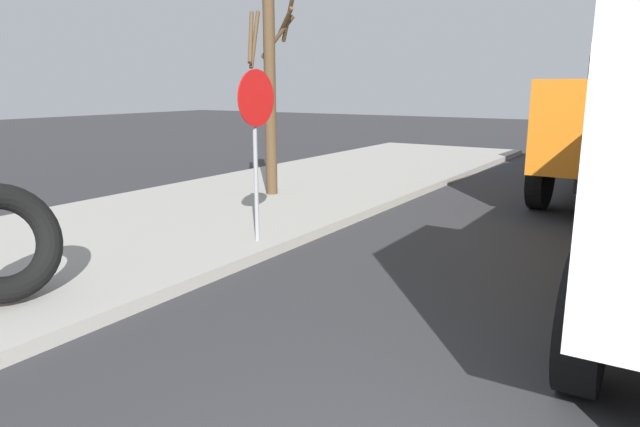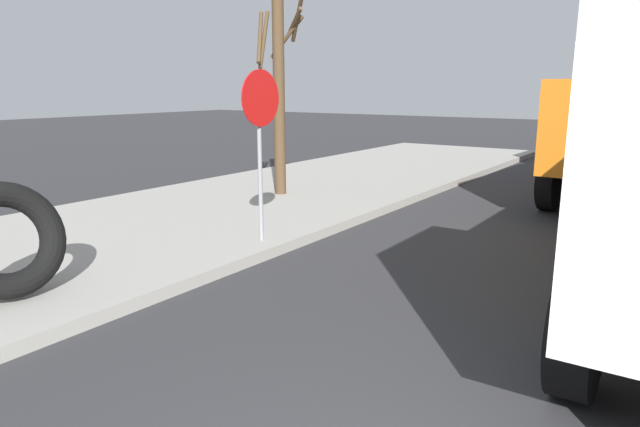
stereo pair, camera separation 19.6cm
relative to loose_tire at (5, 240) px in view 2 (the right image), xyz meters
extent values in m
torus|color=black|center=(0.00, 0.00, 0.00)|extent=(1.28, 0.80, 1.23)
cylinder|color=gray|center=(3.18, -0.70, 0.56)|extent=(0.06, 0.06, 2.36)
cylinder|color=red|center=(3.18, -0.74, 1.36)|extent=(0.76, 0.02, 0.76)
cylinder|color=black|center=(1.54, -5.15, -0.22)|extent=(1.10, 0.31, 1.10)
cylinder|color=black|center=(12.90, -3.62, -0.22)|extent=(1.11, 0.34, 1.10)
cylinder|color=black|center=(8.30, -3.45, -0.22)|extent=(1.11, 0.34, 1.10)
cylinder|color=#4C3823|center=(6.17, 1.30, 1.50)|extent=(0.23, 0.23, 4.23)
cylinder|color=#4C3823|center=(5.97, 1.59, 2.44)|extent=(0.68, 0.49, 1.03)
cylinder|color=#4C3823|center=(6.45, 1.12, 2.73)|extent=(0.45, 0.65, 0.50)
cylinder|color=#4C3823|center=(6.47, 1.05, 2.81)|extent=(0.59, 0.69, 0.85)
cylinder|color=#4C3823|center=(6.51, 1.36, 2.46)|extent=(0.20, 0.76, 0.82)
cylinder|color=#4C3823|center=(6.06, 1.56, 2.40)|extent=(0.62, 0.32, 1.12)
camera|label=1|loc=(-2.89, -5.58, 1.52)|focal=31.78mm
camera|label=2|loc=(-2.78, -5.75, 1.52)|focal=31.78mm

